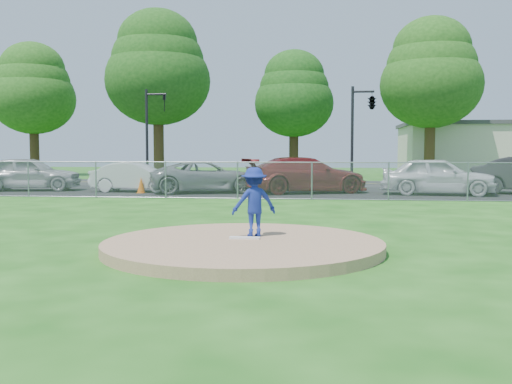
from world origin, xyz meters
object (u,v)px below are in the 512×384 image
parked_car_darkred (306,175)px  pitcher (254,202)px  tree_far_left (33,88)px  parked_car_gray (207,177)px  traffic_signal_center (370,104)px  traffic_cone (141,185)px  parked_car_white (136,177)px  tree_left (158,67)px  traffic_signal_left (151,127)px  parked_car_pearl (438,176)px  tree_center (294,93)px  tree_right (431,72)px  parked_car_silver (29,173)px  commercial_building (505,149)px

parked_car_darkred → pitcher: bearing=157.0°
tree_far_left → parked_car_gray: tree_far_left is taller
traffic_signal_center → traffic_cone: bearing=-146.2°
parked_car_white → tree_left: bearing=14.0°
traffic_signal_left → parked_car_white: size_ratio=1.31×
tree_far_left → pitcher: (22.14, -32.41, -6.16)m
parked_car_gray → parked_car_pearl: parked_car_pearl is taller
tree_center → traffic_signal_center: (4.97, -12.00, -1.86)m
traffic_signal_center → tree_right: bearing=63.3°
parked_car_silver → pitcher: bearing=-151.8°
tree_far_left → parked_car_pearl: 34.11m
commercial_building → tree_center: bearing=-166.8°
parked_car_white → parked_car_pearl: parked_car_pearl is taller
tree_left → parked_car_white: size_ratio=2.93×
tree_far_left → parked_car_gray: (18.01, -17.62, -6.31)m
tree_far_left → commercial_building: bearing=7.5°
tree_right → parked_car_pearl: bearing=-98.5°
traffic_signal_center → parked_car_white: traffic_signal_center is taller
tree_right → parked_car_pearl: tree_right is taller
tree_center → traffic_signal_left: (-7.76, -12.00, -3.11)m
tree_center → traffic_cone: tree_center is taller
pitcher → parked_car_darkred: bearing=-113.4°
tree_right → parked_car_gray: size_ratio=2.19×
pitcher → parked_car_silver: 20.05m
parked_car_silver → parked_car_darkred: bearing=-102.9°
tree_center → parked_car_pearl: 20.91m
pitcher → traffic_signal_left: bearing=-89.0°
tree_center → parked_car_darkred: tree_center is taller
commercial_building → traffic_signal_left: 29.51m
tree_far_left → parked_car_gray: size_ratio=2.02×
commercial_building → tree_right: 10.73m
tree_center → traffic_cone: bearing=-107.1°
parked_car_gray → parked_car_pearl: bearing=-110.0°
parked_car_white → traffic_signal_left: bearing=12.5°
parked_car_gray → commercial_building: bearing=-61.1°
pitcher → parked_car_pearl: (6.36, 14.72, -0.05)m
tree_right → parked_car_darkred: 19.54m
parked_car_silver → tree_left: bearing=-20.3°
traffic_signal_center → parked_car_white: 13.70m
commercial_building → parked_car_gray: (-19.99, -22.62, -1.41)m
tree_center → tree_left: bearing=-163.3°
tree_right → parked_car_darkred: bearing=-117.2°
tree_left → parked_car_white: bearing=-77.1°
tree_left → tree_center: bearing=16.7°
parked_car_pearl → tree_far_left: bearing=65.7°
tree_far_left → tree_left: (11.00, -2.00, 1.18)m
traffic_signal_center → parked_car_silver: (-16.99, -6.27, -3.76)m
tree_right → traffic_signal_left: size_ratio=2.08×
traffic_signal_left → traffic_cone: traffic_signal_left is taller
tree_far_left → traffic_signal_left: 17.60m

